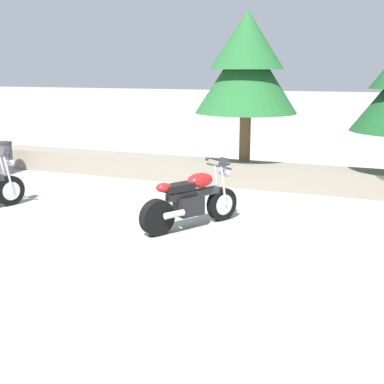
% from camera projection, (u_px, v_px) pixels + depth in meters
% --- Properties ---
extents(ground_plane, '(120.00, 120.00, 0.00)m').
position_uv_depth(ground_plane, '(107.00, 241.00, 8.22)').
color(ground_plane, '#A3A099').
extents(stone_wall, '(36.00, 0.80, 0.55)m').
position_uv_depth(stone_wall, '(206.00, 171.00, 12.50)').
color(stone_wall, gray).
rests_on(stone_wall, ground).
extents(motorcycle_red_centre, '(1.23, 1.85, 1.18)m').
position_uv_depth(motorcycle_red_centre, '(192.00, 201.00, 8.86)').
color(motorcycle_red_centre, black).
rests_on(motorcycle_red_centre, ground).
extents(pine_tree_far_left, '(2.44, 2.44, 3.53)m').
position_uv_depth(pine_tree_far_left, '(247.00, 65.00, 11.82)').
color(pine_tree_far_left, brown).
rests_on(pine_tree_far_left, stone_wall).
extents(trash_bin, '(0.46, 0.46, 0.86)m').
position_uv_depth(trash_bin, '(4.00, 158.00, 13.46)').
color(trash_bin, '#4C4C51').
rests_on(trash_bin, ground).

